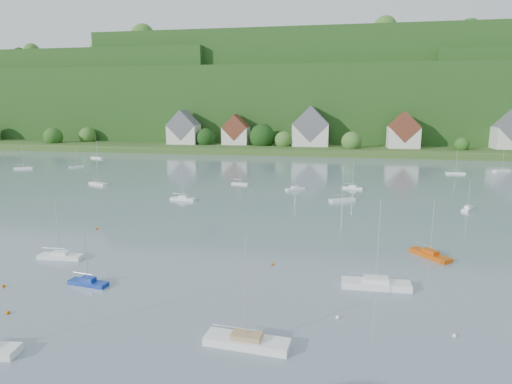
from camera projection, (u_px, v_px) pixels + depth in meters
far_shore_strip at (301, 146)px, 208.65m from camera, size 600.00×60.00×3.00m
forested_ridge at (311, 102)px, 270.36m from camera, size 620.00×181.22×69.89m
village_building_0 at (184, 130)px, 204.24m from camera, size 14.00×10.40×16.00m
village_building_1 at (236, 132)px, 201.90m from camera, size 12.00×9.36×14.00m
village_building_2 at (311, 130)px, 194.44m from camera, size 16.00×11.44×18.00m
village_building_3 at (403, 133)px, 185.61m from camera, size 13.00×10.40×15.50m
near_sailboat_1 at (88, 282)px, 52.16m from camera, size 5.22×2.13×6.84m
near_sailboat_2 at (247, 341)px, 38.96m from camera, size 7.97×2.86×10.54m
near_sailboat_4 at (376, 284)px, 51.37m from camera, size 8.11×2.40×10.90m
near_sailboat_5 at (430, 254)px, 61.67m from camera, size 5.27×6.03×8.48m
near_sailboat_6 at (61, 256)px, 61.06m from camera, size 6.34×2.18×8.42m
mooring_buoy_0 at (4, 287)px, 51.65m from camera, size 0.41×0.41×0.41m
mooring_buoy_1 at (338, 318)px, 44.09m from camera, size 0.41×0.41×0.41m
mooring_buoy_2 at (272, 265)px, 58.68m from camera, size 0.40×0.40×0.40m
mooring_buoy_3 at (97, 229)px, 75.38m from camera, size 0.48×0.48×0.48m
mooring_buoy_4 at (454, 337)px, 40.61m from camera, size 0.39×0.39×0.39m
mooring_buoy_5 at (8, 314)px, 45.08m from camera, size 0.42×0.42×0.42m
far_sailboat_cluster at (367, 180)px, 122.21m from camera, size 199.92×70.38×8.53m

